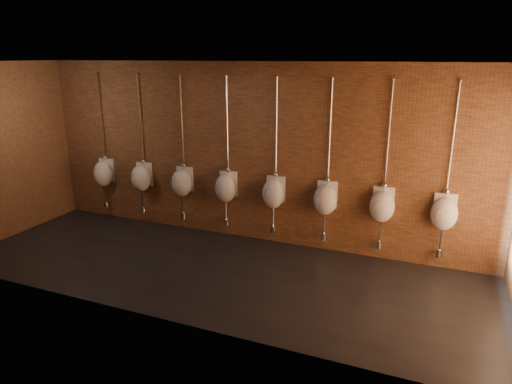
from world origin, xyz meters
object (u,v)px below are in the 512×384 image
urinal_2 (182,182)px  urinal_7 (444,213)px  urinal_0 (104,173)px  urinal_3 (226,187)px  urinal_5 (325,199)px  urinal_6 (382,205)px  urinal_1 (141,177)px  urinal_4 (274,193)px

urinal_2 → urinal_7: size_ratio=1.00×
urinal_0 → urinal_2: size_ratio=1.00×
urinal_2 → urinal_3: 0.93m
urinal_0 → urinal_5: bearing=0.0°
urinal_0 → urinal_2: 1.86m
urinal_0 → urinal_6: bearing=0.0°
urinal_7 → urinal_1: bearing=180.0°
urinal_1 → urinal_7: same height
urinal_1 → urinal_3: (1.86, 0.00, 0.00)m
urinal_0 → urinal_4: (3.72, 0.00, 0.00)m
urinal_5 → urinal_0: bearing=180.0°
urinal_4 → urinal_7: same height
urinal_1 → urinal_4: (2.79, 0.00, 0.00)m
urinal_2 → urinal_0: bearing=180.0°
urinal_2 → urinal_5: (2.79, 0.00, 0.00)m
urinal_5 → urinal_6: 0.93m
urinal_4 → urinal_5: 0.93m
urinal_4 → urinal_6: (1.86, 0.00, 0.00)m
urinal_3 → urinal_4: 0.93m
urinal_4 → urinal_7: 2.79m
urinal_3 → urinal_7: bearing=0.0°
urinal_0 → urinal_4: bearing=0.0°
urinal_4 → urinal_6: bearing=0.0°
urinal_1 → urinal_3: same height
urinal_5 → urinal_7: (1.86, 0.00, 0.00)m
urinal_3 → urinal_7: size_ratio=1.00×
urinal_0 → urinal_3: (2.79, 0.00, 0.00)m
urinal_4 → urinal_7: (2.79, 0.00, 0.00)m
urinal_0 → urinal_3: bearing=0.0°
urinal_2 → urinal_3: (0.93, 0.00, 0.00)m
urinal_2 → urinal_6: size_ratio=1.00×
urinal_5 → urinal_6: (0.93, 0.00, 0.00)m
urinal_6 → urinal_5: bearing=180.0°
urinal_0 → urinal_7: same height
urinal_0 → urinal_3: same height
urinal_5 → urinal_7: bearing=0.0°
urinal_1 → urinal_4: same height
urinal_0 → urinal_3: 2.79m
urinal_1 → urinal_6: 4.65m
urinal_3 → urinal_0: bearing=180.0°
urinal_4 → urinal_5: size_ratio=1.00×
urinal_3 → urinal_4: (0.93, 0.00, 0.00)m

